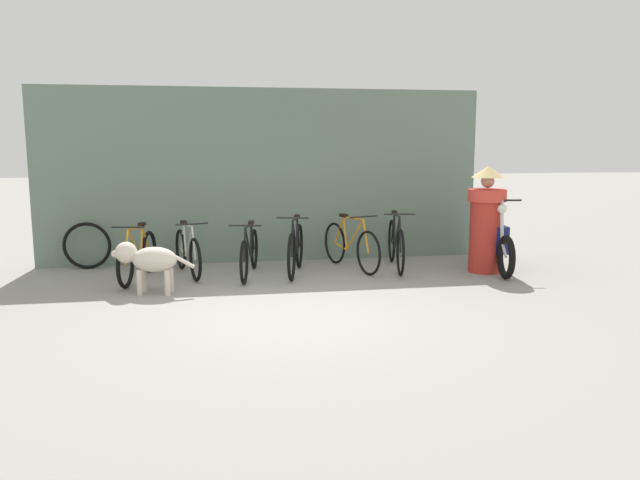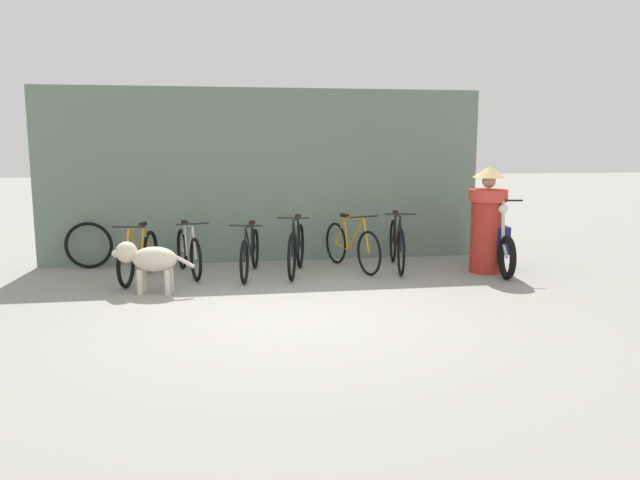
{
  "view_description": "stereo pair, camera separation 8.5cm",
  "coord_description": "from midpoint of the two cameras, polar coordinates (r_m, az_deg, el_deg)",
  "views": [
    {
      "loc": [
        -0.87,
        -6.88,
        1.94
      ],
      "look_at": [
        0.56,
        1.24,
        0.65
      ],
      "focal_mm": 35.0,
      "sensor_mm": 36.0,
      "label": 1
    },
    {
      "loc": [
        -0.78,
        -6.89,
        1.94
      ],
      "look_at": [
        0.56,
        1.24,
        0.65
      ],
      "focal_mm": 35.0,
      "sensor_mm": 36.0,
      "label": 2
    }
  ],
  "objects": [
    {
      "name": "ground_plane",
      "position": [
        7.2,
        -2.46,
        -6.74
      ],
      "size": [
        60.0,
        60.0,
        0.0
      ],
      "primitive_type": "plane",
      "color": "gray"
    },
    {
      "name": "shop_wall_back",
      "position": [
        10.28,
        -4.78,
        5.87
      ],
      "size": [
        7.19,
        0.2,
        2.8
      ],
      "color": "slate",
      "rests_on": "ground"
    },
    {
      "name": "bicycle_0",
      "position": [
        9.26,
        -15.98,
        -1.43
      ],
      "size": [
        0.5,
        1.68,
        0.82
      ],
      "rotation": [
        0.0,
        0.0,
        -1.77
      ],
      "color": "black",
      "rests_on": "ground"
    },
    {
      "name": "bicycle_1",
      "position": [
        9.41,
        -11.68,
        -1.11
      ],
      "size": [
        0.53,
        1.54,
        0.81
      ],
      "rotation": [
        0.0,
        0.0,
        -1.32
      ],
      "color": "black",
      "rests_on": "ground"
    },
    {
      "name": "bicycle_2",
      "position": [
        9.2,
        -6.15,
        -1.21
      ],
      "size": [
        0.49,
        1.69,
        0.81
      ],
      "rotation": [
        0.0,
        0.0,
        -1.77
      ],
      "color": "black",
      "rests_on": "ground"
    },
    {
      "name": "bicycle_3",
      "position": [
        9.26,
        -1.92,
        -0.88
      ],
      "size": [
        0.54,
        1.6,
        0.89
      ],
      "rotation": [
        0.0,
        0.0,
        -1.83
      ],
      "color": "black",
      "rests_on": "ground"
    },
    {
      "name": "bicycle_4",
      "position": [
        9.63,
        3.16,
        -0.56
      ],
      "size": [
        0.6,
        1.64,
        0.87
      ],
      "rotation": [
        0.0,
        0.0,
        -1.27
      ],
      "color": "black",
      "rests_on": "ground"
    },
    {
      "name": "bicycle_5",
      "position": [
        9.73,
        7.28,
        -0.43
      ],
      "size": [
        0.46,
        1.77,
        0.91
      ],
      "rotation": [
        0.0,
        0.0,
        -1.74
      ],
      "color": "black",
      "rests_on": "ground"
    },
    {
      "name": "motorcycle",
      "position": [
        9.9,
        15.82,
        -0.08
      ],
      "size": [
        0.58,
        1.97,
        1.12
      ],
      "rotation": [
        0.0,
        0.0,
        -1.72
      ],
      "color": "black",
      "rests_on": "ground"
    },
    {
      "name": "stray_dog",
      "position": [
        8.35,
        -15.19,
        -1.69
      ],
      "size": [
        1.08,
        0.45,
        0.68
      ],
      "rotation": [
        0.0,
        0.0,
        2.94
      ],
      "color": "beige",
      "rests_on": "ground"
    },
    {
      "name": "person_in_robes",
      "position": [
        9.66,
        15.3,
        1.87
      ],
      "size": [
        0.8,
        0.8,
        1.6
      ],
      "rotation": [
        0.0,
        0.0,
        3.91
      ],
      "color": "#B72D23",
      "rests_on": "ground"
    },
    {
      "name": "spare_tire_left",
      "position": [
        10.28,
        -20.17,
        -0.46
      ],
      "size": [
        0.73,
        0.08,
        0.73
      ],
      "rotation": [
        0.0,
        0.0,
        -0.04
      ],
      "color": "black",
      "rests_on": "ground"
    }
  ]
}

